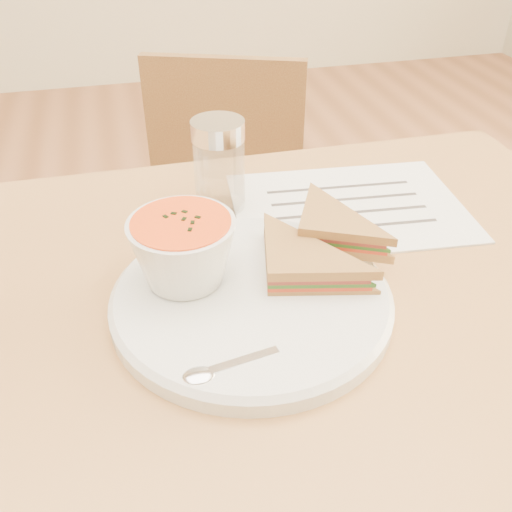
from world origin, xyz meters
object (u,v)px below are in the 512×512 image
object	(u,v)px
plate	(251,300)
condiment_shaker	(219,166)
soup_bowl	(184,254)
chair_far	(217,257)
dining_table	(250,497)

from	to	relation	value
plate	condiment_shaker	distance (m)	0.22
soup_bowl	condiment_shaker	xyz separation A→B (m)	(0.07, 0.17, 0.01)
plate	condiment_shaker	xyz separation A→B (m)	(0.01, 0.21, 0.05)
chair_far	plate	bearing A→B (deg)	105.00
plate	soup_bowl	world-z (taller)	soup_bowl
dining_table	chair_far	bearing A→B (deg)	83.95
soup_bowl	dining_table	bearing A→B (deg)	-25.41
dining_table	soup_bowl	size ratio (longest dim) A/B	8.95
chair_far	soup_bowl	xyz separation A→B (m)	(-0.12, -0.54, 0.41)
plate	soup_bowl	bearing A→B (deg)	150.55
chair_far	condiment_shaker	xyz separation A→B (m)	(-0.05, -0.37, 0.41)
dining_table	soup_bowl	world-z (taller)	soup_bowl
dining_table	plate	xyz separation A→B (m)	(0.00, -0.01, 0.38)
plate	condiment_shaker	bearing A→B (deg)	87.76
dining_table	soup_bowl	xyz separation A→B (m)	(-0.06, 0.03, 0.43)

